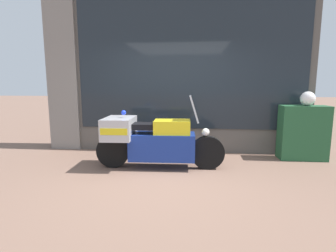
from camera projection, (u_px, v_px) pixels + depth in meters
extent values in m
plane|color=#7A5B4C|center=(165.00, 179.00, 4.24)|extent=(60.00, 60.00, 0.00)
cube|color=#56514C|center=(176.00, 64.00, 5.90)|extent=(5.92, 0.40, 3.97)
cube|color=gray|center=(66.00, 65.00, 6.20)|extent=(0.72, 0.55, 3.97)
cube|color=#1E262D|center=(190.00, 61.00, 5.64)|extent=(4.97, 0.02, 2.97)
cube|color=slate|center=(187.00, 138.00, 6.14)|extent=(4.75, 0.30, 0.55)
cube|color=silver|center=(188.00, 101.00, 6.15)|extent=(4.75, 0.02, 1.20)
cube|color=beige|center=(188.00, 76.00, 5.92)|extent=(4.75, 0.30, 0.02)
cube|color=#B7B2A8|center=(116.00, 74.00, 6.09)|extent=(0.18, 0.04, 0.06)
cube|color=navy|center=(164.00, 74.00, 5.97)|extent=(0.18, 0.04, 0.06)
cube|color=#C68E19|center=(213.00, 74.00, 5.85)|extent=(0.18, 0.04, 0.06)
cube|color=black|center=(265.00, 73.00, 5.73)|extent=(0.18, 0.04, 0.06)
cube|color=#2D8E42|center=(125.00, 120.00, 6.17)|extent=(0.19, 0.03, 0.27)
cube|color=yellow|center=(187.00, 121.00, 6.02)|extent=(0.19, 0.02, 0.27)
cube|color=orange|center=(254.00, 122.00, 5.86)|extent=(0.19, 0.03, 0.27)
cylinder|color=black|center=(208.00, 153.00, 4.74)|extent=(0.61, 0.17, 0.61)
cylinder|color=black|center=(113.00, 151.00, 4.85)|extent=(0.61, 0.17, 0.61)
cube|color=navy|center=(162.00, 146.00, 4.77)|extent=(1.20, 0.54, 0.48)
cube|color=yellow|center=(172.00, 128.00, 4.71)|extent=(0.66, 0.46, 0.27)
cube|color=black|center=(147.00, 126.00, 4.73)|extent=(0.70, 0.39, 0.10)
cube|color=#B7B7BC|center=(119.00, 128.00, 4.77)|extent=(0.55, 0.81, 0.38)
cube|color=yellow|center=(119.00, 128.00, 4.77)|extent=(0.50, 0.82, 0.11)
cube|color=#B2BCC6|center=(194.00, 109.00, 4.63)|extent=(0.19, 0.35, 0.48)
sphere|color=white|center=(206.00, 132.00, 4.68)|extent=(0.14, 0.14, 0.14)
sphere|color=blue|center=(124.00, 113.00, 4.72)|extent=(0.09, 0.09, 0.09)
cube|color=#235633|center=(303.00, 133.00, 5.33)|extent=(0.91, 0.42, 1.10)
sphere|color=white|center=(308.00, 99.00, 5.19)|extent=(0.28, 0.28, 0.28)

